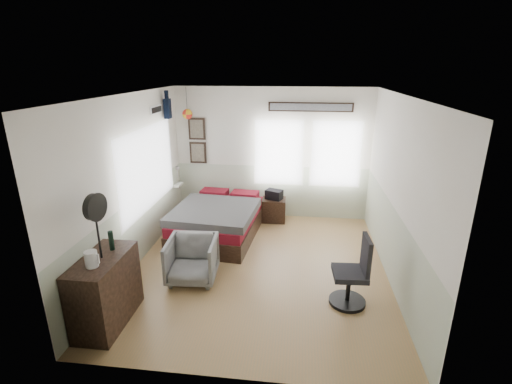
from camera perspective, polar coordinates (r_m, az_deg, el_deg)
ground_plane at (r=6.09m, az=0.49°, el=-11.61°), size 4.00×4.50×0.01m
room_shell at (r=5.64m, az=-0.04°, el=3.74°), size 4.02×4.52×2.71m
wall_decor at (r=7.43m, az=-6.36°, el=11.15°), size 3.55×1.32×1.44m
bed at (r=7.06m, az=-5.84°, el=-4.38°), size 1.57×2.10×0.63m
dresser at (r=5.09m, az=-22.12°, el=-13.85°), size 0.48×1.00×0.90m
armchair at (r=5.71m, az=-9.81°, el=-10.22°), size 0.76×0.78×0.67m
nightstand at (r=7.72m, az=2.76°, el=-2.75°), size 0.49×0.39×0.48m
task_chair at (r=5.24m, az=14.77°, el=-12.57°), size 0.50×0.50×0.99m
kettle at (r=4.68m, az=-24.01°, el=-9.41°), size 0.17×0.14×0.19m
bottle at (r=4.98m, az=-21.38°, el=-6.97°), size 0.06×0.06×0.25m
stand_fan at (r=4.63m, az=-23.51°, el=-2.31°), size 0.13×0.34×0.82m
black_bag at (r=7.61m, az=2.80°, el=-0.39°), size 0.39×0.32×0.19m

